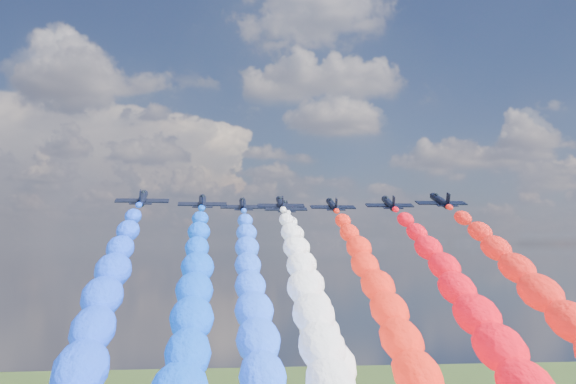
{
  "coord_description": "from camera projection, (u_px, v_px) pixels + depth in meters",
  "views": [
    {
      "loc": [
        -12.59,
        -123.63,
        93.23
      ],
      "look_at": [
        0.0,
        4.0,
        103.04
      ],
      "focal_mm": 42.51,
      "sensor_mm": 36.0,
      "label": 1
    }
  ],
  "objects": [
    {
      "name": "jet_0",
      "position": [
        142.0,
        198.0,
        116.83
      ],
      "size": [
        9.43,
        12.65,
        5.87
      ],
      "primitive_type": null,
      "rotation": [
        0.28,
        0.0,
        0.04
      ],
      "color": "black"
    },
    {
      "name": "trail_0",
      "position": [
        83.0,
        371.0,
        67.24
      ],
      "size": [
        7.17,
        94.16,
        45.04
      ],
      "primitive_type": null,
      "color": "#1645F9"
    },
    {
      "name": "jet_1",
      "position": [
        202.0,
        202.0,
        126.84
      ],
      "size": [
        9.3,
        12.55,
        5.87
      ],
      "primitive_type": null,
      "rotation": [
        0.28,
        0.0,
        0.02
      ],
      "color": "black"
    },
    {
      "name": "trail_1",
      "position": [
        189.0,
        355.0,
        77.25
      ],
      "size": [
        7.17,
        94.16,
        45.04
      ],
      "primitive_type": null,
      "color": "blue"
    },
    {
      "name": "jet_2",
      "position": [
        243.0,
        205.0,
        136.37
      ],
      "size": [
        9.0,
        12.34,
        5.87
      ],
      "primitive_type": null,
      "rotation": [
        0.28,
        0.0,
        0.0
      ],
      "color": "black"
    },
    {
      "name": "trail_2",
      "position": [
        255.0,
        342.0,
        86.78
      ],
      "size": [
        7.17,
        94.16,
        45.04
      ],
      "primitive_type": null,
      "color": "#1F56FF"
    },
    {
      "name": "jet_3",
      "position": [
        281.0,
        204.0,
        131.86
      ],
      "size": [
        9.08,
        12.39,
        5.87
      ],
      "primitive_type": null,
      "rotation": [
        0.28,
        0.0,
        -0.01
      ],
      "color": "black"
    },
    {
      "name": "trail_3",
      "position": [
        316.0,
        348.0,
        82.28
      ],
      "size": [
        7.17,
        94.16,
        45.04
      ],
      "primitive_type": null,
      "color": "white"
    },
    {
      "name": "jet_4",
      "position": [
        286.0,
        207.0,
        144.49
      ],
      "size": [
        9.38,
        12.61,
        5.87
      ],
      "primitive_type": null,
      "rotation": [
        0.28,
        0.0,
        -0.03
      ],
      "color": "black"
    },
    {
      "name": "trail_4",
      "position": [
        318.0,
        334.0,
        94.9
      ],
      "size": [
        7.17,
        94.16,
        45.04
      ],
      "primitive_type": null,
      "color": "white"
    },
    {
      "name": "jet_5",
      "position": [
        332.0,
        205.0,
        137.18
      ],
      "size": [
        9.16,
        12.45,
        5.87
      ],
      "primitive_type": null,
      "rotation": [
        0.28,
        0.0,
        0.01
      ],
      "color": "black"
    },
    {
      "name": "trail_5",
      "position": [
        395.0,
        342.0,
        87.59
      ],
      "size": [
        7.17,
        94.16,
        45.04
      ],
      "primitive_type": null,
      "color": "#FC2112"
    },
    {
      "name": "jet_6",
      "position": [
        389.0,
        203.0,
        130.94
      ],
      "size": [
        9.46,
        12.67,
        5.87
      ],
      "primitive_type": null,
      "rotation": [
        0.28,
        0.0,
        -0.04
      ],
      "color": "black"
    },
    {
      "name": "trail_6",
      "position": [
        490.0,
        349.0,
        81.35
      ],
      "size": [
        7.17,
        94.16,
        45.04
      ],
      "primitive_type": null,
      "color": "red"
    },
    {
      "name": "jet_7",
      "position": [
        440.0,
        201.0,
        123.28
      ],
      "size": [
        9.06,
        12.38,
        5.87
      ],
      "primitive_type": null,
      "rotation": [
        0.28,
        0.0,
        0.01
      ],
      "color": "black"
    }
  ]
}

